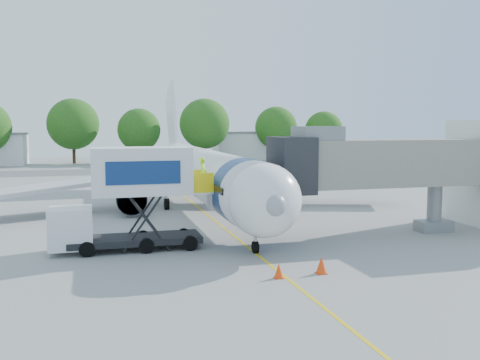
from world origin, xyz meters
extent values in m
plane|color=gray|center=(0.00, 0.00, 0.00)|extent=(160.00, 160.00, 0.00)
cube|color=yellow|center=(0.00, 0.00, 0.01)|extent=(0.15, 70.00, 0.01)
cube|color=#59595B|center=(0.00, 42.00, 0.00)|extent=(120.00, 10.00, 0.01)
cylinder|color=white|center=(0.00, 3.00, 3.00)|extent=(3.70, 28.00, 3.70)
sphere|color=white|center=(0.00, -11.00, 3.00)|extent=(3.70, 3.70, 3.70)
sphere|color=gray|center=(0.00, -12.55, 3.00)|extent=(1.10, 1.10, 1.10)
cone|color=white|center=(0.00, 20.00, 3.00)|extent=(3.70, 6.00, 3.70)
cube|color=white|center=(0.00, 21.00, 7.20)|extent=(0.35, 7.26, 8.29)
cube|color=#B7BABC|center=(9.00, 6.50, 2.30)|extent=(16.17, 9.32, 1.42)
cube|color=#B7BABC|center=(-9.00, 6.50, 2.30)|extent=(16.17, 9.32, 1.42)
cylinder|color=#999BA0|center=(5.50, 4.50, 1.30)|extent=(2.10, 3.60, 2.10)
cylinder|color=#999BA0|center=(-5.50, 4.50, 1.30)|extent=(2.10, 3.60, 2.10)
cube|color=black|center=(0.00, -11.30, 3.45)|extent=(2.60, 1.39, 0.81)
cylinder|color=navy|center=(0.00, -8.00, 3.00)|extent=(3.73, 2.00, 3.73)
cylinder|color=silver|center=(0.00, -9.50, 0.75)|extent=(0.16, 0.16, 1.50)
cylinder|color=black|center=(0.00, -9.50, 0.32)|extent=(0.25, 0.64, 0.64)
cylinder|color=black|center=(2.60, 6.00, 0.45)|extent=(0.35, 0.90, 0.90)
cylinder|color=black|center=(-2.60, 6.00, 0.45)|extent=(0.35, 0.90, 0.90)
cube|color=gray|center=(9.00, -7.00, 4.40)|extent=(13.60, 2.60, 2.80)
cube|color=black|center=(2.90, -7.00, 4.40)|extent=(2.00, 3.20, 3.20)
cube|color=slate|center=(4.50, -7.00, 6.20)|extent=(2.40, 2.40, 0.80)
cylinder|color=slate|center=(12.50, -7.00, 1.50)|extent=(0.90, 0.90, 3.00)
cube|color=slate|center=(12.50, -7.00, 0.35)|extent=(2.20, 1.20, 0.70)
cylinder|color=black|center=(11.60, -7.00, 0.35)|extent=(0.30, 0.70, 0.70)
cylinder|color=black|center=(13.40, -7.00, 0.35)|extent=(0.30, 0.70, 0.70)
cube|color=black|center=(-6.00, -7.00, 0.55)|extent=(7.00, 2.30, 0.35)
cube|color=silver|center=(-9.30, -7.00, 1.35)|extent=(2.20, 2.20, 2.10)
cube|color=black|center=(-9.30, -7.00, 1.80)|extent=(1.90, 2.10, 0.70)
cube|color=silver|center=(-5.60, -7.00, 4.25)|extent=(5.20, 2.40, 2.50)
cube|color=navy|center=(-5.60, -8.22, 4.25)|extent=(3.80, 0.04, 1.20)
cube|color=silver|center=(-2.45, -7.00, 3.05)|extent=(1.10, 2.20, 0.10)
cube|color=yellow|center=(-2.45, -8.05, 3.60)|extent=(1.10, 0.06, 1.10)
cube|color=yellow|center=(-2.45, -5.95, 3.60)|extent=(1.10, 0.06, 1.10)
cylinder|color=black|center=(-3.20, -8.05, 0.40)|extent=(0.80, 0.25, 0.80)
cylinder|color=black|center=(-3.20, -5.95, 0.40)|extent=(0.80, 0.25, 0.80)
cylinder|color=black|center=(-8.50, -8.05, 0.40)|extent=(0.80, 0.25, 0.80)
cylinder|color=black|center=(-8.50, -5.95, 0.40)|extent=(0.80, 0.25, 0.80)
imported|color=#9AEB18|center=(-2.27, -7.00, 4.01)|extent=(0.57, 0.74, 1.81)
cube|color=silver|center=(1.85, -19.86, 0.73)|extent=(4.11, 3.19, 1.46)
cube|color=navy|center=(1.85, -19.86, 1.20)|extent=(2.63, 2.47, 0.37)
cylinder|color=black|center=(0.22, -19.95, 0.37)|extent=(0.78, 0.53, 0.73)
cylinder|color=black|center=(0.80, -18.61, 0.37)|extent=(0.78, 0.53, 0.73)
cylinder|color=black|center=(2.90, -21.12, 0.37)|extent=(0.78, 0.53, 0.73)
cylinder|color=black|center=(3.49, -19.78, 0.37)|extent=(0.78, 0.53, 0.73)
cone|color=#ED3D0C|center=(1.76, -13.97, 0.40)|extent=(0.50, 0.50, 0.79)
cube|color=#ED3D0C|center=(1.76, -13.97, 0.02)|extent=(0.45, 0.45, 0.05)
cone|color=#ED3D0C|center=(-0.34, -14.15, 0.33)|extent=(0.42, 0.42, 0.67)
cube|color=#ED3D0C|center=(-0.34, -14.15, 0.02)|extent=(0.38, 0.38, 0.04)
cube|color=silver|center=(22.00, 62.00, 2.50)|extent=(16.00, 7.00, 5.00)
cube|color=slate|center=(22.00, 62.00, 5.15)|extent=(16.40, 7.40, 0.30)
cylinder|color=#382314|center=(-11.34, 59.67, 1.95)|extent=(0.56, 0.56, 3.90)
sphere|color=#1C5115|center=(-11.34, 59.67, 6.72)|extent=(8.67, 8.67, 8.67)
cylinder|color=#382314|center=(-0.42, 58.20, 1.66)|extent=(0.56, 0.56, 3.32)
sphere|color=#1C5115|center=(-0.42, 58.20, 5.72)|extent=(7.39, 7.39, 7.39)
cylinder|color=#382314|center=(10.69, 56.16, 1.97)|extent=(0.56, 0.56, 3.93)
sphere|color=#1C5115|center=(10.69, 56.16, 6.78)|extent=(8.74, 8.74, 8.74)
cylinder|color=#382314|center=(24.66, 58.40, 1.75)|extent=(0.56, 0.56, 3.51)
sphere|color=#1C5115|center=(24.66, 58.40, 6.04)|extent=(7.80, 7.80, 7.80)
cylinder|color=#382314|center=(33.97, 57.78, 1.61)|extent=(0.56, 0.56, 3.22)
sphere|color=#1C5115|center=(33.97, 57.78, 5.54)|extent=(7.15, 7.15, 7.15)
camera|label=1|loc=(-8.01, -35.74, 6.74)|focal=40.00mm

